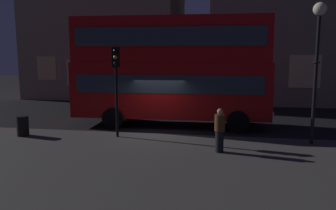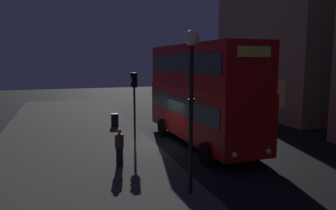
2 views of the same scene
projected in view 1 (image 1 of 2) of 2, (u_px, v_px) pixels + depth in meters
name	position (u px, v px, depth m)	size (l,w,h in m)	color
ground_plane	(157.00, 133.00, 16.23)	(80.00, 80.00, 0.00)	black
sidewalk_slab	(128.00, 165.00, 11.41)	(44.00, 8.74, 0.12)	#423F3D
double_decker_bus	(171.00, 66.00, 17.58)	(10.25, 3.12, 5.61)	#B20F0F
traffic_light_near_kerb	(116.00, 73.00, 14.62)	(0.36, 0.39, 3.93)	black
street_lamp	(318.00, 40.00, 13.29)	(0.52, 0.52, 5.63)	black
pedestrian	(220.00, 130.00, 12.57)	(0.39, 0.39, 1.65)	black
litter_bin	(23.00, 126.00, 15.17)	(0.52, 0.52, 0.89)	black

